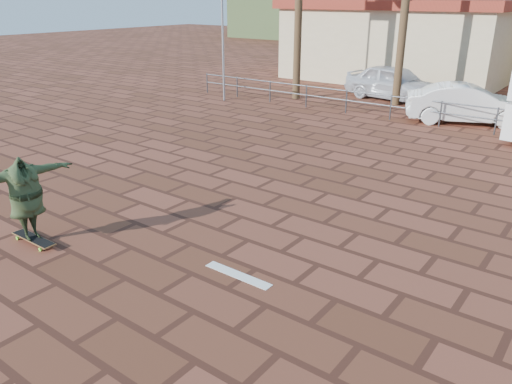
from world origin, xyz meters
TOP-DOWN VIEW (x-y plane):
  - ground at (0.00, 0.00)m, footprint 120.00×120.00m
  - paint_stripe at (0.70, -1.20)m, footprint 1.40×0.22m
  - guardrail at (0.00, 12.00)m, footprint 24.06×0.06m
  - building_west at (-6.00, 22.00)m, footprint 12.60×7.60m
  - hill_back at (-22.00, 56.00)m, footprint 35.00×14.00m
  - longboard at (-3.42, -2.73)m, footprint 1.21×0.28m
  - skateboarder at (-3.42, -2.73)m, footprint 0.86×2.18m
  - car_silver at (-3.54, 16.00)m, footprint 5.10×2.75m
  - car_white at (0.61, 13.25)m, footprint 4.85×3.26m

SIDE VIEW (x-z plane):
  - ground at x=0.00m, z-range 0.00..0.00m
  - paint_stripe at x=0.70m, z-range 0.00..0.01m
  - longboard at x=-3.42m, z-range 0.04..0.16m
  - guardrail at x=0.00m, z-range 0.18..1.18m
  - car_white at x=0.61m, z-range 0.00..1.51m
  - car_silver at x=-3.54m, z-range 0.00..1.65m
  - skateboarder at x=-3.42m, z-range 0.12..1.84m
  - building_west at x=-6.00m, z-range 0.03..4.53m
  - hill_back at x=-22.00m, z-range 0.00..8.00m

